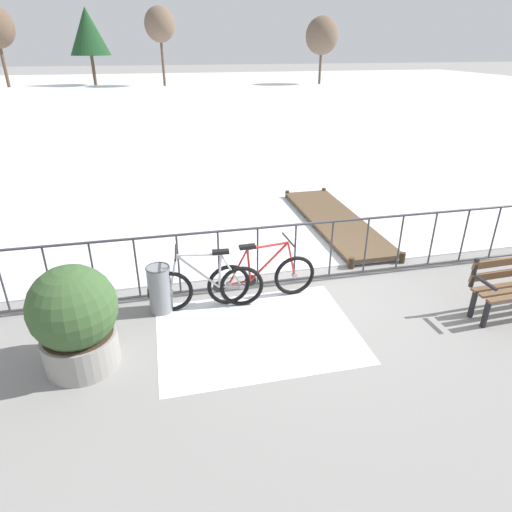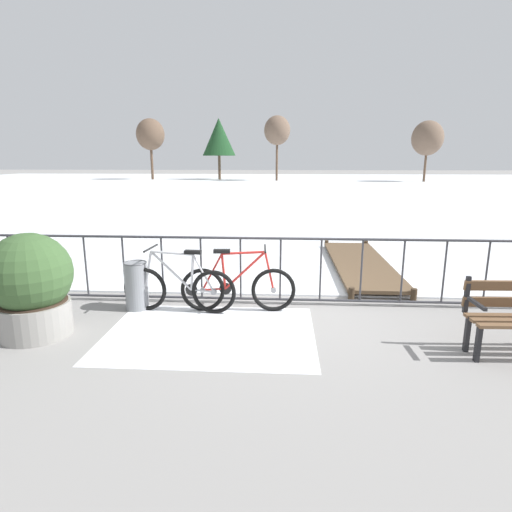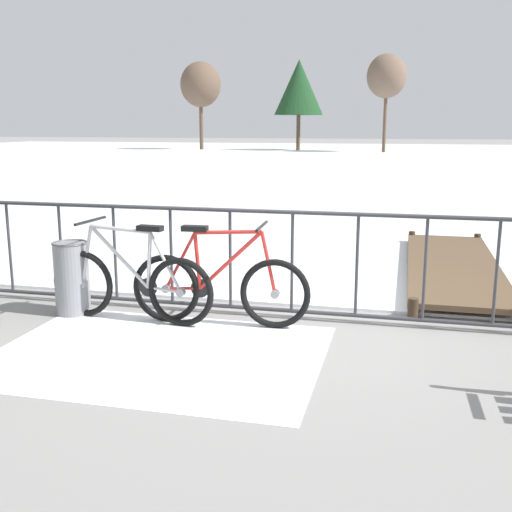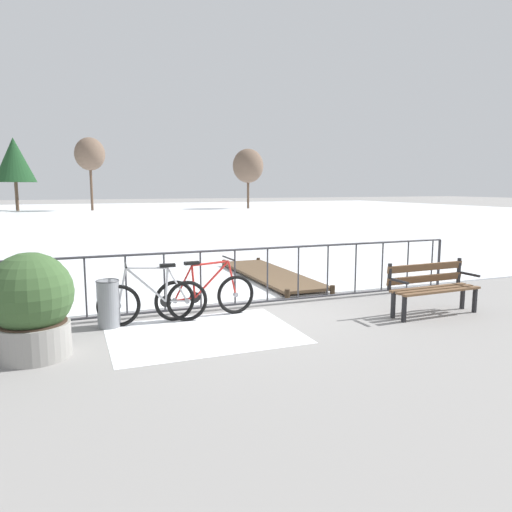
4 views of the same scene
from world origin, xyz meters
name	(u,v)px [view 4 (image 4 of 4)]	position (x,y,z in m)	size (l,w,h in m)	color
ground_plane	(235,309)	(0.00, 0.00, 0.00)	(160.00, 160.00, 0.00)	gray
frozen_pond	(108,216)	(0.00, 28.40, 0.01)	(80.00, 56.00, 0.03)	white
snow_patch	(204,333)	(-0.90, -1.20, 0.00)	(2.71, 2.00, 0.01)	white
railing_fence	(235,278)	(0.00, 0.00, 0.56)	(9.06, 0.06, 1.07)	#38383D
bicycle_near_railing	(206,295)	(-0.63, -0.35, 0.37)	(1.71, 0.52, 0.97)	black
bicycle_second	(154,301)	(-1.49, -0.43, 0.37)	(1.71, 0.52, 0.97)	black
park_bench	(431,284)	(2.97, -1.52, 0.51)	(1.62, 0.54, 0.89)	brown
planter_with_shrub	(32,305)	(-3.15, -1.36, 0.67)	(1.03, 1.03, 1.34)	gray
trash_bin	(108,303)	(-2.16, -0.34, 0.37)	(0.35, 0.35, 0.73)	gray
wooden_dock	(270,274)	(1.65, 2.30, 0.12)	(1.10, 4.09, 0.20)	brown
tree_west_mid	(248,166)	(13.93, 36.67, 4.15)	(2.99, 2.99, 5.81)	brown
tree_centre	(90,154)	(-0.61, 37.91, 5.00)	(2.63, 2.63, 6.47)	brown
tree_east_mid	(14,160)	(-6.85, 39.84, 4.48)	(3.53, 3.53, 6.43)	brown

